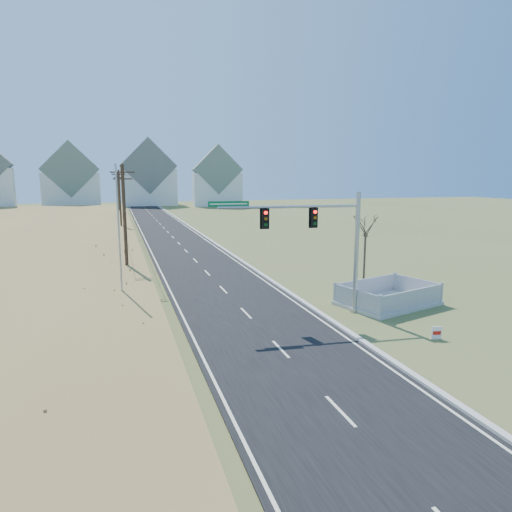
{
  "coord_description": "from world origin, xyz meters",
  "views": [
    {
      "loc": [
        -7.1,
        -21.16,
        8.1
      ],
      "look_at": [
        0.77,
        4.47,
        3.4
      ],
      "focal_mm": 32.0,
      "sensor_mm": 36.0,
      "label": 1
    }
  ],
  "objects_px": {
    "fence_enclosure": "(388,300)",
    "bare_tree": "(366,224)",
    "open_sign": "(437,333)",
    "traffic_signal_mast": "(327,240)",
    "flagpole": "(120,254)"
  },
  "relations": [
    {
      "from": "flagpole",
      "to": "bare_tree",
      "type": "bearing_deg",
      "value": 9.59
    },
    {
      "from": "flagpole",
      "to": "bare_tree",
      "type": "xyz_separation_m",
      "value": [
        18.31,
        3.09,
        0.93
      ]
    },
    {
      "from": "traffic_signal_mast",
      "to": "fence_enclosure",
      "type": "bearing_deg",
      "value": 12.17
    },
    {
      "from": "bare_tree",
      "to": "flagpole",
      "type": "bearing_deg",
      "value": -170.41
    },
    {
      "from": "fence_enclosure",
      "to": "bare_tree",
      "type": "xyz_separation_m",
      "value": [
        2.07,
        6.54,
        4.18
      ]
    },
    {
      "from": "traffic_signal_mast",
      "to": "bare_tree",
      "type": "distance_m",
      "value": 9.8
    },
    {
      "from": "fence_enclosure",
      "to": "open_sign",
      "type": "bearing_deg",
      "value": -117.42
    },
    {
      "from": "flagpole",
      "to": "fence_enclosure",
      "type": "bearing_deg",
      "value": -11.97
    },
    {
      "from": "fence_enclosure",
      "to": "flagpole",
      "type": "relative_size",
      "value": 0.77
    },
    {
      "from": "fence_enclosure",
      "to": "bare_tree",
      "type": "bearing_deg",
      "value": 56.16
    },
    {
      "from": "open_sign",
      "to": "traffic_signal_mast",
      "type": "bearing_deg",
      "value": 131.55
    },
    {
      "from": "traffic_signal_mast",
      "to": "bare_tree",
      "type": "relative_size",
      "value": 1.64
    },
    {
      "from": "bare_tree",
      "to": "fence_enclosure",
      "type": "bearing_deg",
      "value": -107.6
    },
    {
      "from": "fence_enclosure",
      "to": "bare_tree",
      "type": "distance_m",
      "value": 8.03
    },
    {
      "from": "open_sign",
      "to": "bare_tree",
      "type": "bearing_deg",
      "value": 85.85
    }
  ]
}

